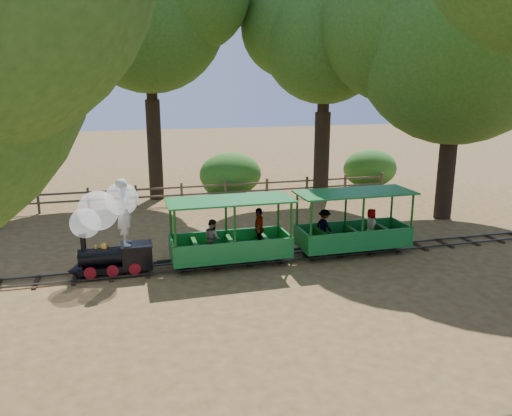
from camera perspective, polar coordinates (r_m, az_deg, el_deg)
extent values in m
plane|color=olive|center=(15.41, -1.09, -6.29)|extent=(90.00, 90.00, 0.00)
cube|color=#3F3D3A|center=(15.11, -0.81, -6.41)|extent=(22.00, 0.05, 0.05)
cube|color=#3F3D3A|center=(15.66, -1.36, -5.66)|extent=(22.00, 0.05, 0.05)
cube|color=#382314|center=(15.40, -1.09, -6.20)|extent=(0.12, 1.00, 0.05)
cube|color=#382314|center=(15.08, -20.02, -7.57)|extent=(0.12, 1.00, 0.05)
cube|color=#382314|center=(17.23, 15.30, -4.46)|extent=(0.12, 1.00, 0.05)
cube|color=black|center=(14.92, -15.69, -6.46)|extent=(2.04, 0.65, 0.17)
cylinder|color=black|center=(14.82, -17.04, -5.29)|extent=(1.30, 0.52, 0.52)
cylinder|color=black|center=(14.71, -19.15, -3.71)|extent=(0.15, 0.15, 0.41)
sphere|color=gold|center=(14.73, -16.94, -4.26)|extent=(0.24, 0.24, 0.24)
cylinder|color=gold|center=(14.73, -17.84, -4.25)|extent=(0.09, 0.09, 0.09)
cube|color=black|center=(14.80, -13.45, -5.08)|extent=(0.83, 0.65, 0.51)
cube|color=black|center=(14.72, -13.51, -4.08)|extent=(0.88, 0.70, 0.04)
cone|color=black|center=(14.99, -19.96, -6.77)|extent=(0.42, 0.59, 0.59)
cylinder|color=gold|center=(14.83, -19.68, -5.11)|extent=(0.09, 0.13, 0.13)
cylinder|color=maroon|center=(14.64, -18.43, -7.07)|extent=(0.33, 0.06, 0.33)
cylinder|color=maroon|center=(15.27, -18.31, -6.18)|extent=(0.33, 0.06, 0.33)
cylinder|color=maroon|center=(14.61, -16.06, -6.93)|extent=(0.33, 0.06, 0.33)
cylinder|color=maroon|center=(15.24, -16.04, -6.04)|extent=(0.33, 0.06, 0.33)
cylinder|color=maroon|center=(14.60, -13.69, -6.78)|extent=(0.33, 0.06, 0.33)
cylinder|color=maroon|center=(15.23, -13.77, -5.90)|extent=(0.33, 0.06, 0.33)
sphere|color=white|center=(14.60, -18.95, -1.65)|extent=(0.83, 0.83, 0.83)
sphere|color=white|center=(14.54, -17.59, -0.28)|extent=(1.11, 1.11, 1.11)
sphere|color=white|center=(14.51, -15.11, 1.00)|extent=(0.93, 0.93, 0.93)
imported|color=silver|center=(14.47, -14.74, -0.45)|extent=(0.48, 0.71, 1.91)
cube|color=#1A7A2E|center=(15.19, -2.92, -5.28)|extent=(3.57, 1.37, 0.11)
cube|color=#145914|center=(15.23, -2.91, -5.73)|extent=(3.21, 0.53, 0.15)
cube|color=#1A7A2E|center=(14.50, -2.39, -4.93)|extent=(3.57, 0.06, 0.53)
cube|color=#1A7A2E|center=(15.68, -3.43, -3.44)|extent=(3.57, 0.06, 0.53)
cube|color=#1A7A2E|center=(14.71, -3.00, 0.90)|extent=(3.73, 1.52, 0.05)
cylinder|color=#145914|center=(14.09, -9.21, -3.42)|extent=(0.07, 0.07, 1.68)
cylinder|color=#145914|center=(15.28, -9.71, -2.05)|extent=(0.07, 0.07, 1.68)
cylinder|color=#145914|center=(14.80, 4.01, -2.41)|extent=(0.07, 0.07, 1.68)
cylinder|color=#145914|center=(15.93, 2.56, -1.18)|extent=(0.07, 0.07, 1.68)
cube|color=#145914|center=(14.93, -6.97, -4.66)|extent=(0.13, 1.16, 0.42)
cube|color=#145914|center=(15.10, -2.93, -4.34)|extent=(0.13, 1.16, 0.42)
cube|color=#145914|center=(15.35, 0.99, -4.02)|extent=(0.13, 1.16, 0.42)
cylinder|color=black|center=(14.70, -7.00, -6.40)|extent=(0.29, 0.06, 0.29)
cylinder|color=black|center=(15.37, -7.39, -5.48)|extent=(0.29, 0.06, 0.29)
cylinder|color=black|center=(15.16, 1.62, -5.65)|extent=(0.29, 0.06, 0.29)
cylinder|color=black|center=(15.81, 0.87, -4.79)|extent=(0.29, 0.06, 0.29)
imported|color=gray|center=(14.75, -4.97, -3.41)|extent=(0.55, 0.64, 1.13)
imported|color=gray|center=(15.33, 0.34, -2.32)|extent=(0.54, 0.82, 1.30)
cube|color=#1A7A2E|center=(16.47, 10.97, -3.96)|extent=(3.57, 1.37, 0.11)
cube|color=#145914|center=(16.51, 10.95, -4.38)|extent=(3.21, 0.53, 0.15)
cube|color=#1A7A2E|center=(15.83, 12.03, -3.57)|extent=(3.57, 0.06, 0.53)
cube|color=#1A7A2E|center=(16.92, 10.07, -2.30)|extent=(3.57, 0.06, 0.53)
cube|color=#1A7A2E|center=(16.03, 11.25, 1.75)|extent=(3.73, 1.52, 0.05)
cylinder|color=#145914|center=(15.01, 6.29, -2.22)|extent=(0.07, 0.07, 1.68)
cylinder|color=#145914|center=(16.13, 4.70, -1.02)|extent=(0.07, 0.07, 1.68)
cylinder|color=#145914|center=(16.53, 17.36, -1.25)|extent=(0.07, 0.07, 1.68)
cylinder|color=#145914|center=(17.55, 15.22, -0.22)|extent=(0.07, 0.07, 1.68)
cube|color=#145914|center=(15.96, 7.54, -3.42)|extent=(0.13, 1.16, 0.42)
cube|color=#145914|center=(16.39, 11.01, -3.09)|extent=(0.13, 1.16, 0.42)
cube|color=#145914|center=(16.88, 14.29, -2.77)|extent=(0.13, 1.16, 0.42)
cylinder|color=black|center=(15.73, 7.76, -5.03)|extent=(0.29, 0.06, 0.29)
cylinder|color=black|center=(16.35, 6.79, -4.24)|extent=(0.29, 0.06, 0.29)
cylinder|color=black|center=(16.72, 15.02, -4.22)|extent=(0.29, 0.06, 0.29)
cylinder|color=black|center=(17.31, 13.85, -3.51)|extent=(0.29, 0.06, 0.29)
imported|color=gray|center=(16.17, 7.81, -2.01)|extent=(0.59, 0.78, 1.06)
imported|color=gray|center=(16.47, 12.99, -1.91)|extent=(0.50, 0.61, 1.08)
cylinder|color=#2D2116|center=(23.75, -11.50, 6.49)|extent=(0.66, 0.66, 4.62)
cylinder|color=#2D2116|center=(23.55, -11.95, 15.26)|extent=(0.50, 0.50, 2.64)
sphere|color=#285019|center=(23.72, -12.26, 20.93)|extent=(6.85, 6.85, 6.85)
cylinder|color=#2D2116|center=(23.55, 7.50, 5.89)|extent=(0.72, 0.72, 4.05)
cylinder|color=#2D2116|center=(23.30, 7.76, 13.65)|extent=(0.54, 0.54, 2.31)
sphere|color=#285019|center=(23.37, 7.93, 18.57)|extent=(5.64, 5.64, 5.64)
sphere|color=#285019|center=(23.26, 12.27, 20.16)|extent=(4.23, 4.23, 4.23)
sphere|color=#285019|center=(23.89, 4.02, 19.92)|extent=(4.52, 4.52, 4.52)
cylinder|color=#2D2116|center=(21.40, 20.88, 3.65)|extent=(0.68, 0.68, 3.63)
cylinder|color=#2D2116|center=(21.11, 21.58, 11.27)|extent=(0.51, 0.51, 2.07)
sphere|color=#285019|center=(21.14, 22.14, 17.19)|extent=(7.70, 7.70, 7.70)
sphere|color=#285019|center=(21.38, 16.12, 19.69)|extent=(6.16, 6.16, 6.16)
cube|color=brown|center=(22.81, -23.62, 0.63)|extent=(0.10, 0.10, 1.00)
cube|color=brown|center=(22.59, -18.61, 0.97)|extent=(0.10, 0.10, 1.00)
cube|color=brown|center=(22.55, -13.54, 1.29)|extent=(0.10, 0.10, 1.00)
cube|color=brown|center=(22.68, -8.49, 1.61)|extent=(0.10, 0.10, 1.00)
cube|color=brown|center=(22.98, -3.53, 1.91)|extent=(0.10, 0.10, 1.00)
cube|color=brown|center=(23.46, 1.26, 2.19)|extent=(0.10, 0.10, 1.00)
cube|color=brown|center=(24.09, 5.83, 2.44)|extent=(0.10, 0.10, 1.00)
cube|color=brown|center=(24.86, 10.15, 2.66)|extent=(0.10, 0.10, 1.00)
cube|color=brown|center=(25.77, 14.18, 2.85)|extent=(0.10, 0.10, 1.00)
cube|color=brown|center=(22.75, -6.01, 2.50)|extent=(18.00, 0.06, 0.08)
cube|color=brown|center=(22.82, -5.99, 1.64)|extent=(18.00, 0.06, 0.08)
ellipsoid|color=#2D6B1E|center=(24.23, -2.94, 3.89)|extent=(3.03, 2.33, 2.09)
ellipsoid|color=#2D6B1E|center=(24.22, -3.94, 2.87)|extent=(1.84, 1.41, 1.27)
ellipsoid|color=#2D6B1E|center=(26.80, 12.90, 4.44)|extent=(2.88, 2.21, 1.99)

